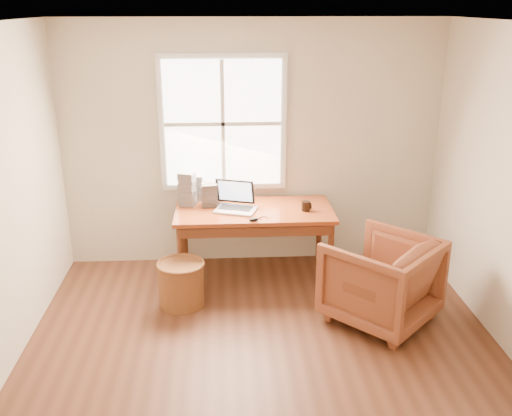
{
  "coord_description": "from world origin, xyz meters",
  "views": [
    {
      "loc": [
        -0.3,
        -3.64,
        2.73
      ],
      "look_at": [
        0.01,
        1.65,
        0.81
      ],
      "focal_mm": 40.0,
      "sensor_mm": 36.0,
      "label": 1
    }
  ],
  "objects": [
    {
      "name": "cd_stack_d",
      "position": [
        -0.36,
        2.11,
        0.84
      ],
      "size": [
        0.14,
        0.13,
        0.18
      ],
      "primitive_type": "cube",
      "rotation": [
        0.0,
        0.0,
        0.04
      ],
      "color": "silver",
      "rests_on": "desk"
    },
    {
      "name": "wicker_stool",
      "position": [
        -0.72,
        1.23,
        0.21
      ],
      "size": [
        0.52,
        0.52,
        0.43
      ],
      "primitive_type": "cylinder",
      "rotation": [
        0.0,
        0.0,
        -0.26
      ],
      "color": "brown",
      "rests_on": "room_shell"
    },
    {
      "name": "cd_stack_b",
      "position": [
        -0.45,
        1.92,
        0.87
      ],
      "size": [
        0.17,
        0.15,
        0.24
      ],
      "primitive_type": "cube",
      "rotation": [
        0.0,
        0.0,
        0.12
      ],
      "color": "#242328",
      "rests_on": "desk"
    },
    {
      "name": "cd_stack_a",
      "position": [
        -0.6,
        2.12,
        0.89
      ],
      "size": [
        0.15,
        0.14,
        0.27
      ],
      "primitive_type": "cube",
      "rotation": [
        0.0,
        0.0,
        0.11
      ],
      "color": "silver",
      "rests_on": "desk"
    },
    {
      "name": "room_shell",
      "position": [
        -0.02,
        0.16,
        1.32
      ],
      "size": [
        4.04,
        4.54,
        2.64
      ],
      "color": "#552E1D",
      "rests_on": "ground"
    },
    {
      "name": "cd_stack_c",
      "position": [
        -0.68,
        1.97,
        0.92
      ],
      "size": [
        0.19,
        0.17,
        0.35
      ],
      "primitive_type": "cube",
      "rotation": [
        0.0,
        0.0,
        -0.28
      ],
      "color": "#9E9CA9",
      "rests_on": "desk"
    },
    {
      "name": "coffee_mug",
      "position": [
        0.52,
        1.72,
        0.8
      ],
      "size": [
        0.11,
        0.11,
        0.1
      ],
      "primitive_type": "cylinder",
      "rotation": [
        0.0,
        0.0,
        0.33
      ],
      "color": "black",
      "rests_on": "desk"
    },
    {
      "name": "armchair",
      "position": [
        1.08,
        0.85,
        0.4
      ],
      "size": [
        1.21,
        1.21,
        0.79
      ],
      "primitive_type": "imported",
      "rotation": [
        0.0,
        0.0,
        3.92
      ],
      "color": "brown",
      "rests_on": "room_shell"
    },
    {
      "name": "desk",
      "position": [
        0.0,
        1.8,
        0.73
      ],
      "size": [
        1.6,
        0.8,
        0.04
      ],
      "primitive_type": "cube",
      "color": "brown",
      "rests_on": "room_shell"
    },
    {
      "name": "mouse",
      "position": [
        -0.02,
        1.46,
        0.77
      ],
      "size": [
        0.11,
        0.08,
        0.03
      ],
      "primitive_type": "ellipsoid",
      "rotation": [
        0.0,
        0.0,
        0.26
      ],
      "color": "black",
      "rests_on": "desk"
    },
    {
      "name": "laptop",
      "position": [
        -0.19,
        1.75,
        0.92
      ],
      "size": [
        0.56,
        0.58,
        0.33
      ],
      "primitive_type": null,
      "rotation": [
        0.0,
        0.0,
        -0.31
      ],
      "color": "#B6B9BD",
      "rests_on": "desk"
    }
  ]
}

